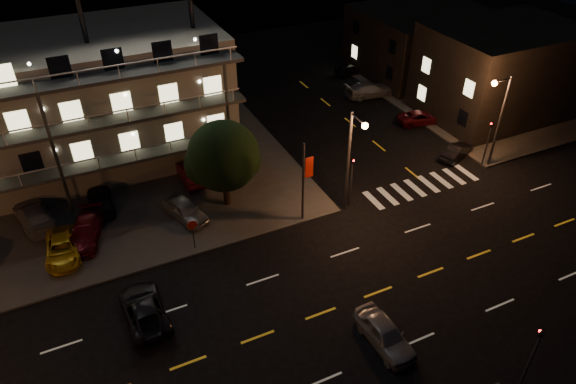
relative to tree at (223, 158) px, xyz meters
name	(u,v)px	position (x,y,z in m)	size (l,w,h in m)	color
ground	(290,325)	(-0.64, -12.45, -4.17)	(140.00, 140.00, 0.00)	black
curb_nw	(13,200)	(-14.64, 7.55, -4.09)	(44.00, 24.00, 0.15)	#363734
curb_ne	(463,96)	(29.36, 7.55, -4.09)	(16.00, 24.00, 0.15)	#363734
motel	(47,107)	(-10.59, 11.44, 1.18)	(28.00, 13.80, 18.10)	gray
side_bldg_front	(500,71)	(29.34, 3.55, 0.08)	(14.06, 10.00, 8.50)	black
side_bldg_back	(422,41)	(29.34, 15.55, -0.67)	(14.06, 12.00, 7.00)	black
streetlight_nc	(352,154)	(7.86, -4.51, 0.79)	(0.44, 1.92, 8.00)	#2D2D30
streetlight_ne	(498,113)	(21.49, -4.15, 0.79)	(1.92, 0.44, 8.00)	#2D2D30
signal_nw	(351,177)	(8.36, -3.95, -1.60)	(0.20, 0.27, 4.60)	#2D2D30
signal_sw	(534,352)	(8.36, -20.94, -1.60)	(0.20, 0.27, 4.60)	#2D2D30
signal_ne	(488,139)	(21.35, -3.95, -1.60)	(0.27, 0.20, 4.60)	#2D2D30
banner_north	(304,180)	(4.44, -4.05, -0.74)	(0.83, 0.16, 6.40)	#2D2D30
stop_sign	(193,230)	(-3.64, -3.88, -2.45)	(0.91, 0.11, 2.61)	#2D2D30
tree	(223,158)	(0.00, 0.00, 0.00)	(5.37, 5.17, 6.76)	black
lot_car_2	(63,249)	(-11.68, -0.92, -3.39)	(2.06, 4.48, 1.24)	#C19212
lot_car_3	(85,231)	(-10.08, 0.19, -3.33)	(1.93, 4.75, 1.38)	#5A0C14
lot_car_4	(185,210)	(-3.26, -0.40, -3.31)	(1.67, 4.16, 1.42)	gray
lot_car_7	(34,215)	(-13.16, 3.53, -3.29)	(2.05, 5.03, 1.46)	gray
lot_car_8	(101,200)	(-8.58, 3.40, -3.29)	(1.71, 4.24, 1.45)	black
lot_car_9	(190,171)	(-1.50, 4.32, -3.24)	(1.63, 4.69, 1.54)	#5A0C14
side_car_0	(457,151)	(20.28, -1.93, -3.56)	(1.29, 3.70, 1.22)	black
side_car_1	(420,117)	(21.33, 4.60, -3.55)	(2.03, 4.40, 1.22)	#5A0C14
side_car_2	(370,90)	(20.26, 11.87, -3.40)	(2.15, 5.30, 1.54)	gray
side_car_3	(350,69)	(21.48, 17.94, -3.55)	(1.45, 3.60, 1.23)	black
road_car_east	(385,334)	(3.52, -15.74, -3.44)	(1.70, 4.24, 1.44)	gray
road_car_west	(144,310)	(-7.99, -8.38, -3.48)	(2.28, 4.95, 1.37)	black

